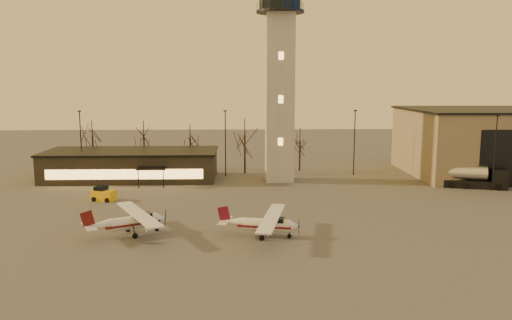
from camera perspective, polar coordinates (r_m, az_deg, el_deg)
The scene contains 10 objects.
ground at distance 45.06m, azimuth 5.71°, elevation -9.79°, with size 220.00×220.00×0.00m, color #484542.
control_tower at distance 72.54m, azimuth 2.75°, elevation 10.42°, with size 6.80×6.80×32.60m.
hangar at distance 87.47m, azimuth 26.69°, elevation 1.89°, with size 30.60×20.60×10.30m.
terminal at distance 76.99m, azimuth -14.00°, elevation -0.51°, with size 25.40×12.20×4.30m.
light_poles at distance 74.11m, azimuth 3.01°, elevation 1.93°, with size 58.50×12.25×10.14m.
tree_row at distance 82.26m, azimuth -7.40°, elevation 2.93°, with size 37.20×9.20×8.80m.
cessna_front at distance 47.12m, azimuth 1.37°, elevation -7.67°, with size 8.20×10.31×2.84m.
cessna_rear at distance 49.26m, azimuth -13.63°, elevation -7.14°, with size 8.47×10.03×2.93m.
fuel_truck at distance 74.88m, azimuth 23.62°, elevation -1.99°, with size 8.61×4.56×3.07m.
service_cart at distance 64.07m, azimuth -17.03°, elevation -3.86°, with size 3.12×2.47×1.76m.
Camera 1 is at (-5.82, -42.28, 14.43)m, focal length 35.00 mm.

